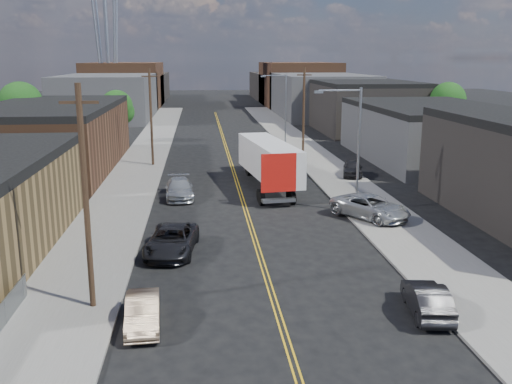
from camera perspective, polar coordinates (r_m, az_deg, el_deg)
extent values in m
plane|color=black|center=(75.21, -3.12, 4.83)|extent=(260.00, 260.00, 0.00)
cube|color=gold|center=(60.43, -2.47, 2.76)|extent=(0.32, 120.00, 0.01)
cube|color=slate|center=(60.65, -11.48, 2.62)|extent=(5.00, 140.00, 0.15)
cube|color=slate|center=(61.66, 6.39, 2.97)|extent=(5.00, 140.00, 0.15)
cube|color=#523321|center=(60.70, -19.73, 4.91)|extent=(12.00, 26.00, 6.00)
cube|color=black|center=(60.35, -19.97, 8.01)|extent=(12.00, 26.00, 0.60)
cube|color=navy|center=(39.67, 22.20, 1.53)|extent=(0.30, 20.00, 0.80)
cube|color=#3C3D3F|center=(65.92, 17.01, 5.49)|extent=(14.00, 24.00, 5.50)
cube|color=black|center=(65.61, 17.19, 8.13)|extent=(14.00, 24.00, 0.60)
cube|color=black|center=(90.26, 10.73, 8.26)|extent=(14.00, 22.00, 7.00)
cube|color=black|center=(90.03, 10.84, 10.67)|extent=(14.00, 22.00, 0.60)
cube|color=#3C3D3F|center=(110.83, -14.52, 9.21)|extent=(16.00, 30.00, 8.00)
cube|color=#3C3D3F|center=(112.00, 6.44, 9.58)|extent=(16.00, 30.00, 8.00)
cube|color=#523321|center=(135.51, -12.96, 10.38)|extent=(16.00, 26.00, 10.00)
cube|color=#523321|center=(136.47, 4.24, 10.69)|extent=(16.00, 26.00, 10.00)
cube|color=black|center=(155.42, -12.02, 10.20)|extent=(16.00, 40.00, 7.00)
cube|color=black|center=(156.26, 2.97, 10.48)|extent=(16.00, 40.00, 7.00)
cylinder|color=gray|center=(125.81, -14.70, 14.65)|extent=(0.80, 0.80, 30.00)
cylinder|color=gray|center=(124.35, -15.66, 14.62)|extent=(1.94, 1.94, 29.98)
cylinder|color=gray|center=(123.81, -14.00, 14.72)|extent=(1.94, 1.94, 29.98)
cylinder|color=gray|center=(127.82, -15.38, 14.59)|extent=(1.94, 1.94, 29.98)
cylinder|color=gray|center=(127.30, -13.77, 14.68)|extent=(1.94, 1.94, 29.98)
cylinder|color=gray|center=(41.42, 10.21, 4.03)|extent=(0.18, 0.18, 9.00)
cylinder|color=gray|center=(40.59, 8.39, 10.02)|extent=(3.00, 0.12, 0.12)
cube|color=gray|center=(40.26, 6.29, 9.92)|extent=(0.60, 0.25, 0.18)
cylinder|color=gray|center=(75.46, 2.98, 8.30)|extent=(0.18, 0.18, 9.00)
cylinder|color=gray|center=(75.01, 1.86, 11.57)|extent=(3.00, 0.12, 0.12)
cube|color=gray|center=(74.83, 0.70, 11.49)|extent=(0.60, 0.25, 0.18)
cylinder|color=black|center=(25.54, -16.65, -0.86)|extent=(0.26, 0.26, 10.00)
cube|color=black|center=(24.90, -17.29, 8.56)|extent=(1.60, 0.12, 0.12)
cylinder|color=black|center=(59.84, -10.45, 7.29)|extent=(0.26, 0.26, 10.00)
cube|color=black|center=(59.57, -10.62, 11.31)|extent=(1.60, 0.12, 0.12)
cylinder|color=black|center=(63.66, 4.79, 7.81)|extent=(0.26, 0.26, 10.00)
cube|color=black|center=(63.41, 4.86, 11.59)|extent=(1.60, 0.12, 0.12)
cylinder|color=black|center=(72.90, -22.24, 5.38)|extent=(0.36, 0.36, 4.50)
sphere|color=black|center=(72.56, -22.49, 8.20)|extent=(5.04, 5.04, 5.04)
sphere|color=black|center=(72.74, -21.90, 7.54)|extent=(3.96, 3.96, 3.96)
sphere|color=black|center=(72.37, -22.92, 7.64)|extent=(3.60, 3.60, 3.60)
cylinder|color=black|center=(77.63, -13.64, 6.13)|extent=(0.36, 0.36, 3.75)
sphere|color=black|center=(77.33, -13.77, 8.34)|extent=(4.20, 4.20, 4.20)
sphere|color=black|center=(77.61, -13.26, 7.82)|extent=(3.30, 3.30, 3.30)
sphere|color=black|center=(77.05, -14.16, 7.91)|extent=(3.00, 3.00, 3.00)
cylinder|color=black|center=(81.92, 18.46, 6.36)|extent=(0.36, 0.36, 4.25)
sphere|color=black|center=(81.62, 18.63, 8.73)|extent=(4.76, 4.76, 4.76)
sphere|color=black|center=(82.20, 18.89, 8.14)|extent=(3.74, 3.74, 3.74)
sphere|color=black|center=(81.09, 18.39, 8.30)|extent=(3.40, 3.40, 3.40)
cube|color=silver|center=(48.38, 1.29, 3.35)|extent=(4.29, 12.59, 2.88)
cube|color=#B4130D|center=(42.37, 2.29, 1.93)|extent=(2.69, 0.48, 2.90)
cube|color=gray|center=(42.83, 2.26, -0.84)|extent=(2.60, 0.93, 0.25)
cube|color=black|center=(56.02, 0.34, 3.60)|extent=(2.98, 3.60, 3.19)
cylinder|color=black|center=(44.19, 2.01, -0.47)|extent=(2.79, 1.37, 1.03)
cylinder|color=black|center=(56.21, 0.34, 2.51)|extent=(2.68, 1.36, 1.03)
imported|color=#90775E|center=(24.74, -11.27, -11.70)|extent=(1.64, 4.04, 1.30)
imported|color=black|center=(33.18, -8.42, -4.80)|extent=(3.25, 5.89, 1.56)
imported|color=#A7ABAC|center=(46.15, -7.68, 0.34)|extent=(2.46, 5.44, 1.55)
imported|color=black|center=(26.45, 16.73, -10.22)|extent=(2.07, 4.43, 1.40)
imported|color=#B0B4B6|center=(40.24, 11.36, -1.45)|extent=(5.45, 6.32, 1.62)
imported|color=black|center=(54.45, 9.64, 2.37)|extent=(2.73, 4.62, 1.47)
imported|color=black|center=(57.69, 1.41, 2.98)|extent=(2.90, 5.34, 1.42)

